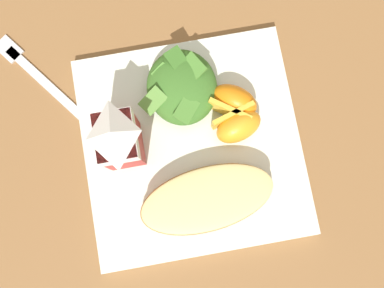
{
  "coord_description": "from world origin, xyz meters",
  "views": [
    {
      "loc": [
        -0.07,
        0.01,
        0.55
      ],
      "look_at": [
        0.0,
        0.0,
        0.03
      ],
      "focal_mm": 38.73,
      "sensor_mm": 36.0,
      "label": 1
    }
  ],
  "objects_px": {
    "white_plate": "(192,146)",
    "metal_fork": "(39,77)",
    "orange_wedge_middle": "(234,102)",
    "orange_wedge_front": "(238,125)",
    "milk_carton": "(119,139)",
    "cheesy_pizza_bread": "(207,199)",
    "green_salad_pile": "(179,88)"
  },
  "relations": [
    {
      "from": "milk_carton",
      "to": "metal_fork",
      "type": "xyz_separation_m",
      "value": [
        0.12,
        0.1,
        -0.07
      ]
    },
    {
      "from": "orange_wedge_middle",
      "to": "metal_fork",
      "type": "xyz_separation_m",
      "value": [
        0.09,
        0.25,
        -0.03
      ]
    },
    {
      "from": "orange_wedge_front",
      "to": "white_plate",
      "type": "bearing_deg",
      "value": 101.05
    },
    {
      "from": "green_salad_pile",
      "to": "metal_fork",
      "type": "xyz_separation_m",
      "value": [
        0.06,
        0.18,
        -0.03
      ]
    },
    {
      "from": "white_plate",
      "to": "orange_wedge_front",
      "type": "height_order",
      "value": "orange_wedge_front"
    },
    {
      "from": "white_plate",
      "to": "orange_wedge_middle",
      "type": "distance_m",
      "value": 0.08
    },
    {
      "from": "green_salad_pile",
      "to": "orange_wedge_middle",
      "type": "bearing_deg",
      "value": -114.71
    },
    {
      "from": "cheesy_pizza_bread",
      "to": "green_salad_pile",
      "type": "bearing_deg",
      "value": 4.05
    },
    {
      "from": "orange_wedge_middle",
      "to": "white_plate",
      "type": "bearing_deg",
      "value": 124.67
    },
    {
      "from": "green_salad_pile",
      "to": "orange_wedge_middle",
      "type": "relative_size",
      "value": 1.47
    },
    {
      "from": "orange_wedge_front",
      "to": "orange_wedge_middle",
      "type": "relative_size",
      "value": 0.97
    },
    {
      "from": "orange_wedge_front",
      "to": "orange_wedge_middle",
      "type": "distance_m",
      "value": 0.03
    },
    {
      "from": "orange_wedge_front",
      "to": "metal_fork",
      "type": "bearing_deg",
      "value": 64.53
    },
    {
      "from": "white_plate",
      "to": "orange_wedge_middle",
      "type": "height_order",
      "value": "orange_wedge_middle"
    },
    {
      "from": "white_plate",
      "to": "orange_wedge_front",
      "type": "relative_size",
      "value": 4.12
    },
    {
      "from": "milk_carton",
      "to": "orange_wedge_middle",
      "type": "distance_m",
      "value": 0.15
    },
    {
      "from": "white_plate",
      "to": "metal_fork",
      "type": "height_order",
      "value": "white_plate"
    },
    {
      "from": "milk_carton",
      "to": "cheesy_pizza_bread",
      "type": "bearing_deg",
      "value": -133.4
    },
    {
      "from": "milk_carton",
      "to": "orange_wedge_middle",
      "type": "height_order",
      "value": "milk_carton"
    },
    {
      "from": "green_salad_pile",
      "to": "milk_carton",
      "type": "distance_m",
      "value": 0.11
    },
    {
      "from": "cheesy_pizza_bread",
      "to": "orange_wedge_front",
      "type": "relative_size",
      "value": 2.6
    },
    {
      "from": "cheesy_pizza_bread",
      "to": "white_plate",
      "type": "bearing_deg",
      "value": 4.74
    },
    {
      "from": "orange_wedge_middle",
      "to": "metal_fork",
      "type": "relative_size",
      "value": 0.44
    },
    {
      "from": "milk_carton",
      "to": "orange_wedge_middle",
      "type": "relative_size",
      "value": 1.58
    },
    {
      "from": "white_plate",
      "to": "orange_wedge_middle",
      "type": "relative_size",
      "value": 4.01
    },
    {
      "from": "orange_wedge_front",
      "to": "orange_wedge_middle",
      "type": "height_order",
      "value": "same"
    },
    {
      "from": "green_salad_pile",
      "to": "orange_wedge_front",
      "type": "height_order",
      "value": "green_salad_pile"
    },
    {
      "from": "white_plate",
      "to": "cheesy_pizza_bread",
      "type": "xyz_separation_m",
      "value": [
        -0.07,
        -0.01,
        0.03
      ]
    },
    {
      "from": "cheesy_pizza_bread",
      "to": "metal_fork",
      "type": "distance_m",
      "value": 0.28
    },
    {
      "from": "green_salad_pile",
      "to": "orange_wedge_front",
      "type": "distance_m",
      "value": 0.09
    },
    {
      "from": "white_plate",
      "to": "orange_wedge_front",
      "type": "bearing_deg",
      "value": -78.95
    },
    {
      "from": "white_plate",
      "to": "metal_fork",
      "type": "bearing_deg",
      "value": 55.28
    }
  ]
}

